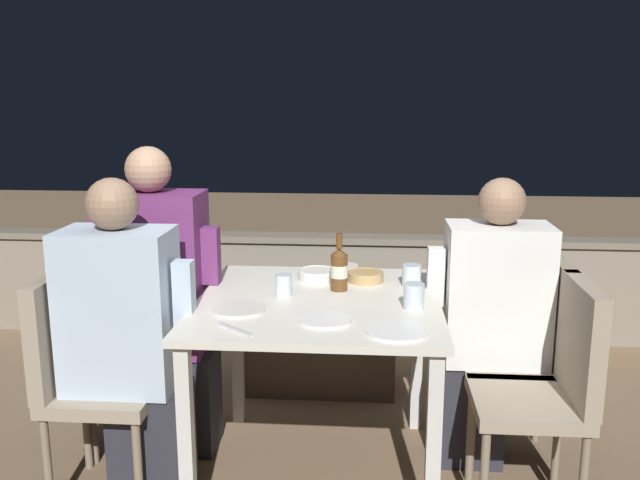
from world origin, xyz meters
TOP-DOWN VIEW (x-y plane):
  - ground_plane at (0.00, 0.00)m, footprint 16.00×16.00m
  - parapet_wall at (0.00, 1.66)m, footprint 9.00×0.18m
  - dining_table at (0.00, 0.00)m, footprint 0.94×0.98m
  - planter_hedge at (-0.05, 0.86)m, footprint 0.77×0.47m
  - chair_left_near at (-0.89, -0.20)m, footprint 0.41×0.40m
  - person_blue_shirt at (-0.70, -0.20)m, footprint 0.49×0.26m
  - chair_left_far at (-0.88, 0.18)m, footprint 0.41×0.40m
  - person_purple_stripe at (-0.69, 0.18)m, footprint 0.50×0.26m
  - chair_right_near at (0.88, -0.16)m, footprint 0.41×0.40m
  - chair_right_far at (0.88, 0.19)m, footprint 0.41×0.40m
  - person_white_polo at (0.69, 0.19)m, footprint 0.49×0.26m
  - beer_bottle at (0.07, 0.13)m, footprint 0.07×0.07m
  - plate_0 at (-0.28, -0.16)m, footprint 0.20×0.20m
  - plate_1 at (0.29, -0.35)m, footprint 0.22×0.22m
  - plate_2 at (0.04, -0.26)m, footprint 0.19×0.19m
  - bowl_0 at (-0.03, 0.28)m, footprint 0.17×0.17m
  - bowl_1 at (0.09, 0.39)m, footprint 0.11×0.11m
  - bowl_2 at (0.18, 0.27)m, footprint 0.15×0.15m
  - glass_cup_0 at (0.36, -0.09)m, footprint 0.08×0.08m
  - glass_cup_1 at (0.37, 0.21)m, footprint 0.08×0.08m
  - glass_cup_2 at (-0.14, 0.03)m, footprint 0.07×0.07m
  - fork_0 at (-0.25, -0.38)m, footprint 0.14×0.12m

SIDE VIEW (x-z plane):
  - ground_plane at x=0.00m, z-range 0.00..0.00m
  - planter_hedge at x=-0.05m, z-range 0.04..0.63m
  - parapet_wall at x=0.00m, z-range 0.01..0.67m
  - chair_left_near at x=-0.89m, z-range 0.09..0.98m
  - chair_left_far at x=-0.88m, z-range 0.09..0.98m
  - chair_right_near at x=0.88m, z-range 0.09..0.98m
  - chair_right_far at x=0.88m, z-range 0.09..0.98m
  - person_white_polo at x=0.69m, z-range 0.00..1.22m
  - person_blue_shirt at x=-0.70m, z-range 0.00..1.25m
  - dining_table at x=0.00m, z-range 0.29..1.04m
  - person_purple_stripe at x=-0.69m, z-range 0.00..1.34m
  - fork_0 at x=-0.25m, z-range 0.76..0.77m
  - plate_0 at x=-0.28m, z-range 0.76..0.77m
  - plate_1 at x=0.29m, z-range 0.76..0.77m
  - plate_2 at x=0.04m, z-range 0.76..0.77m
  - bowl_1 at x=0.09m, z-range 0.76..0.80m
  - bowl_0 at x=-0.03m, z-range 0.76..0.80m
  - bowl_2 at x=0.18m, z-range 0.76..0.80m
  - glass_cup_2 at x=-0.14m, z-range 0.76..0.85m
  - glass_cup_1 at x=0.37m, z-range 0.76..0.85m
  - glass_cup_0 at x=0.36m, z-range 0.76..0.85m
  - beer_bottle at x=0.07m, z-range 0.73..0.97m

